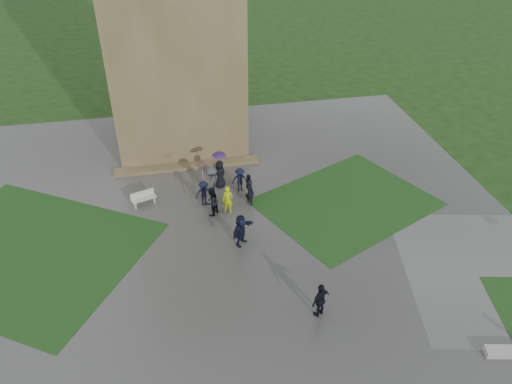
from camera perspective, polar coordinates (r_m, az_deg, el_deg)
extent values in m
plane|color=black|center=(23.26, -5.68, -10.60)|extent=(120.00, 120.00, 0.00)
cube|color=#393937|center=(24.72, -6.20, -7.37)|extent=(34.00, 34.00, 0.02)
cube|color=#153613|center=(27.29, -24.79, -6.28)|extent=(14.10, 13.46, 0.01)
cube|color=#153613|center=(28.64, 10.28, -1.19)|extent=(11.12, 10.15, 0.01)
cube|color=brown|center=(32.44, -9.80, 20.59)|extent=(8.00, 8.00, 18.00)
cube|color=brown|center=(31.64, -7.85, 2.98)|extent=(9.00, 0.80, 0.22)
cube|color=#B7B7B2|center=(28.49, -12.71, -0.75)|extent=(1.43, 0.84, 0.05)
cube|color=#B7B7B2|center=(28.50, -13.69, -1.41)|extent=(0.19, 0.37, 0.38)
cube|color=#B7B7B2|center=(28.73, -11.63, -0.78)|extent=(0.19, 0.37, 0.38)
cube|color=#B7B7B2|center=(28.54, -12.89, -0.20)|extent=(1.31, 0.49, 0.37)
imported|color=black|center=(28.28, -0.85, 0.72)|extent=(0.60, 0.92, 1.48)
imported|color=black|center=(28.80, -1.85, 1.41)|extent=(1.00, 0.57, 1.49)
imported|color=black|center=(29.18, -4.15, 2.07)|extent=(1.02, 0.96, 1.72)
imported|color=#39393D|center=(28.29, -5.10, 1.13)|extent=(1.02, 1.39, 1.93)
imported|color=black|center=(27.74, -5.96, -0.15)|extent=(1.04, 0.62, 1.53)
imported|color=black|center=(26.90, -5.09, -1.10)|extent=(0.90, 0.92, 1.68)
imported|color=#B0C50B|center=(27.07, -3.24, -0.89)|extent=(0.66, 0.52, 1.59)
imported|color=black|center=(27.64, -0.69, -0.04)|extent=(0.61, 0.68, 1.56)
imported|color=#D055AC|center=(26.96, -6.14, 2.39)|extent=(1.07, 1.07, 0.98)
imported|color=#65399D|center=(28.61, -4.24, 3.97)|extent=(0.80, 0.80, 0.70)
imported|color=black|center=(24.79, -1.73, -4.37)|extent=(1.54, 1.55, 1.73)
imported|color=black|center=(21.50, 7.39, -12.13)|extent=(1.15, 1.01, 1.70)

